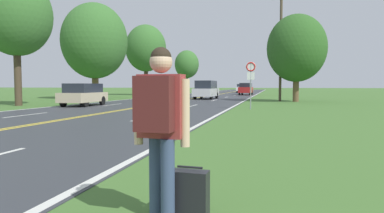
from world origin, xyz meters
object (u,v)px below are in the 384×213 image
car_champagne_van_nearest (83,94)px  hitchhiker_person (160,115)px  car_white_suv_mid_far (241,88)px  tree_behind_sign (146,48)px  tree_left_verge (297,48)px  tree_right_cluster (16,16)px  suitcase (190,194)px  tree_far_back (95,41)px  traffic_sign (251,73)px  car_red_suv_mid_near (246,89)px  tree_mid_treeline (187,64)px  car_silver_suv_approaching (206,90)px

car_champagne_van_nearest → hitchhiker_person: bearing=-149.2°
car_white_suv_mid_far → tree_behind_sign: bearing=-31.9°
tree_left_verge → tree_behind_sign: bearing=141.4°
tree_left_verge → tree_behind_sign: (-20.20, 16.15, 2.18)m
tree_left_verge → tree_right_cluster: (-19.38, -10.79, 1.59)m
suitcase → tree_right_cluster: size_ratio=0.06×
tree_far_back → car_white_suv_mid_far: size_ratio=2.42×
traffic_sign → car_champagne_van_nearest: 11.70m
car_red_suv_mid_near → car_white_suv_mid_far: car_red_suv_mid_near is taller
suitcase → tree_mid_treeline: size_ratio=0.07×
tree_right_cluster → car_white_suv_mid_far: 48.62m
tree_mid_treeline → tree_far_back: (-1.92, -32.05, 0.59)m
tree_behind_sign → tree_far_back: bearing=-91.0°
traffic_sign → car_red_suv_mid_near: size_ratio=0.58×
traffic_sign → car_white_suv_mid_far: (-4.82, 46.87, -1.24)m
car_silver_suv_approaching → car_champagne_van_nearest: bearing=-21.5°
traffic_sign → tree_behind_sign: bearing=122.3°
tree_behind_sign → tree_far_back: (-0.25, -14.32, -0.73)m
hitchhiker_person → suitcase: size_ratio=3.23×
suitcase → car_champagne_van_nearest: 21.63m
tree_mid_treeline → car_champagne_van_nearest: 44.16m
car_white_suv_mid_far → tree_right_cluster: bearing=-14.3°
tree_behind_sign → car_white_suv_mid_far: 24.18m
car_white_suv_mid_far → car_red_suv_mid_near: bearing=6.9°
suitcase → car_champagne_van_nearest: size_ratio=0.14×
tree_left_verge → tree_far_back: size_ratio=0.75×
tree_far_back → car_champagne_van_nearest: bearing=-64.4°
hitchhiker_person → tree_behind_sign: size_ratio=0.18×
traffic_sign → tree_right_cluster: size_ratio=0.31×
tree_far_back → suitcase: bearing=-59.2°
tree_behind_sign → tree_mid_treeline: size_ratio=1.24×
tree_mid_treeline → car_champagne_van_nearest: bearing=-85.2°
tree_mid_treeline → car_white_suv_mid_far: tree_mid_treeline is taller
traffic_sign → tree_behind_sign: size_ratio=0.28×
car_red_suv_mid_near → tree_behind_sign: bearing=-70.4°
suitcase → car_silver_suv_approaching: bearing=13.9°
tree_right_cluster → car_red_suv_mid_near: bearing=66.8°
tree_behind_sign → car_silver_suv_approaching: (11.40, -12.20, -5.85)m
suitcase → tree_right_cluster: tree_right_cluster is taller
tree_behind_sign → tree_far_back: tree_behind_sign is taller
car_red_suv_mid_near → suitcase: bearing=6.3°
suitcase → tree_left_verge: 28.30m
hitchhiker_person → traffic_sign: traffic_sign is taller
car_silver_suv_approaching → car_white_suv_mid_far: size_ratio=1.09×
hitchhiker_person → car_silver_suv_approaching: car_silver_suv_approaching is taller
car_red_suv_mid_near → tree_left_verge: bearing=18.7°
tree_behind_sign → car_red_suv_mid_near: bearing=17.1°
tree_far_back → car_champagne_van_nearest: tree_far_back is taller
tree_behind_sign → car_white_suv_mid_far: tree_behind_sign is taller
tree_left_verge → tree_behind_sign: tree_behind_sign is taller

